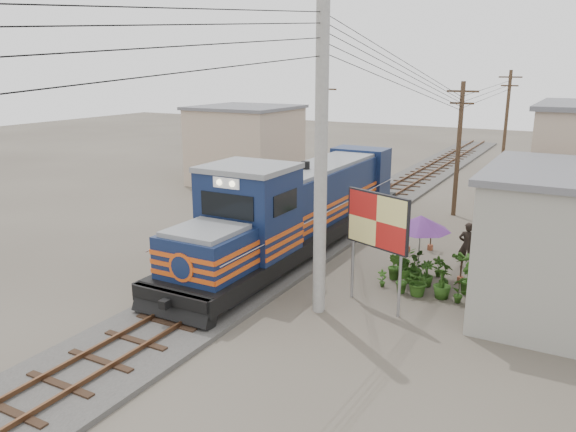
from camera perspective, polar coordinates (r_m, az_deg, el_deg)
The scene contains 14 objects.
ground at distance 20.59m, azimuth -5.12°, elevation -7.08°, with size 120.00×120.00×0.00m, color #473F35.
ballast at distance 28.95m, azimuth 5.95°, elevation -0.42°, with size 3.60×70.00×0.16m, color #595651.
track at distance 28.90m, azimuth 5.96°, elevation -0.08°, with size 1.15×70.00×0.12m.
locomotive at distance 23.87m, azimuth 1.06°, elevation 0.64°, with size 3.10×16.86×4.18m.
utility_pole_main at distance 17.13m, azimuth 3.36°, elevation 5.86°, with size 0.40×0.40×10.00m.
wooden_pole_mid at distance 30.69m, azimuth 16.93°, elevation 6.75°, with size 1.60×0.24×7.00m.
wooden_pole_far at distance 44.34m, azimuth 21.29°, elevation 9.04°, with size 1.60×0.24×7.50m.
wooden_pole_left at distance 37.49m, azimuth 3.85°, elevation 8.72°, with size 1.60×0.24×7.00m.
power_lines at distance 26.61m, azimuth 4.79°, elevation 14.58°, with size 9.65×19.00×3.30m.
shophouse_left at distance 38.30m, azimuth -4.32°, elevation 7.23°, with size 6.30×6.30×5.20m.
billboard at distance 18.11m, azimuth 9.05°, elevation -0.77°, with size 2.36×1.02×3.85m.
market_umbrella at distance 21.09m, azimuth 13.34°, elevation -0.71°, with size 2.50×2.50×2.45m.
vendor at distance 23.11m, azimuth 17.74°, elevation -2.84°, with size 0.67×0.44×1.85m, color black.
plant_nursery at distance 20.87m, azimuth 13.40°, elevation -5.61°, with size 3.55×3.41×1.13m.
Camera 1 is at (10.78, -15.77, 7.68)m, focal length 35.00 mm.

